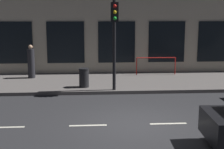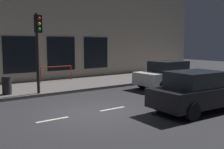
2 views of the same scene
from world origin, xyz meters
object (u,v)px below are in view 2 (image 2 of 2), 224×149
(parked_car_0, at_px, (197,91))
(parked_car_1, at_px, (167,74))
(traffic_light, at_px, (38,39))
(trash_bin, at_px, (7,85))

(parked_car_0, distance_m, parked_car_1, 5.60)
(traffic_light, height_order, trash_bin, traffic_light)
(traffic_light, bearing_deg, parked_car_1, -104.72)
(parked_car_1, bearing_deg, parked_car_0, 143.40)
(traffic_light, distance_m, parked_car_1, 7.68)
(parked_car_1, bearing_deg, trash_bin, 72.30)
(parked_car_0, distance_m, trash_bin, 8.86)
(traffic_light, bearing_deg, trash_bin, 60.58)
(traffic_light, relative_size, trash_bin, 4.47)
(traffic_light, height_order, parked_car_0, traffic_light)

